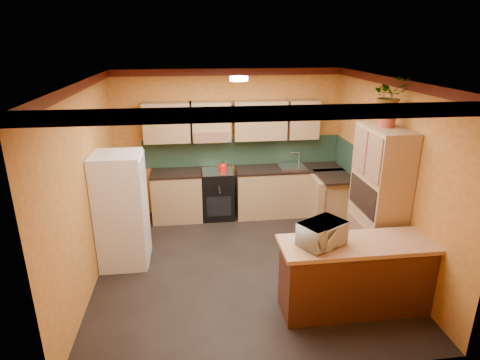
# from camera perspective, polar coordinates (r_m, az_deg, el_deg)

# --- Properties ---
(room_shell) EXTENTS (4.24, 4.24, 2.72)m
(room_shell) POSITION_cam_1_polar(r_m,az_deg,el_deg) (5.61, 0.46, 8.08)
(room_shell) COLOR black
(room_shell) RESTS_ON ground
(base_cabinets_back) EXTENTS (3.65, 0.60, 0.88)m
(base_cabinets_back) POSITION_cam_1_polar(r_m,az_deg,el_deg) (7.57, 1.54, -1.87)
(base_cabinets_back) COLOR tan
(base_cabinets_back) RESTS_ON ground
(countertop_back) EXTENTS (3.65, 0.62, 0.04)m
(countertop_back) POSITION_cam_1_polar(r_m,az_deg,el_deg) (7.42, 1.57, 1.45)
(countertop_back) COLOR black
(countertop_back) RESTS_ON base_cabinets_back
(stove) EXTENTS (0.58, 0.58, 0.91)m
(stove) POSITION_cam_1_polar(r_m,az_deg,el_deg) (7.50, -3.18, -1.97)
(stove) COLOR black
(stove) RESTS_ON ground
(kettle) EXTENTS (0.21, 0.21, 0.18)m
(kettle) POSITION_cam_1_polar(r_m,az_deg,el_deg) (7.28, -2.45, 1.91)
(kettle) COLOR red
(kettle) RESTS_ON stove
(sink) EXTENTS (0.48, 0.40, 0.03)m
(sink) POSITION_cam_1_polar(r_m,az_deg,el_deg) (7.56, 7.40, 1.92)
(sink) COLOR silver
(sink) RESTS_ON countertop_back
(base_cabinets_right) EXTENTS (0.60, 0.80, 0.88)m
(base_cabinets_right) POSITION_cam_1_polar(r_m,az_deg,el_deg) (7.41, 13.19, -2.89)
(base_cabinets_right) COLOR tan
(base_cabinets_right) RESTS_ON ground
(countertop_right) EXTENTS (0.62, 0.80, 0.04)m
(countertop_right) POSITION_cam_1_polar(r_m,az_deg,el_deg) (7.25, 13.47, 0.47)
(countertop_right) COLOR black
(countertop_right) RESTS_ON base_cabinets_right
(fridge) EXTENTS (0.68, 0.66, 1.70)m
(fridge) POSITION_cam_1_polar(r_m,az_deg,el_deg) (6.06, -16.52, -4.17)
(fridge) COLOR white
(fridge) RESTS_ON ground
(pantry) EXTENTS (0.48, 0.90, 2.10)m
(pantry) POSITION_cam_1_polar(r_m,az_deg,el_deg) (5.91, 19.08, -2.93)
(pantry) COLOR tan
(pantry) RESTS_ON ground
(fern_pot) EXTENTS (0.22, 0.22, 0.16)m
(fern_pot) POSITION_cam_1_polar(r_m,az_deg,el_deg) (5.65, 20.12, 7.93)
(fern_pot) COLOR #A83C28
(fern_pot) RESTS_ON pantry
(fern) EXTENTS (0.48, 0.43, 0.49)m
(fern) POSITION_cam_1_polar(r_m,az_deg,el_deg) (5.60, 20.51, 11.19)
(fern) COLOR tan
(fern) RESTS_ON fern_pot
(breakfast_bar) EXTENTS (1.80, 0.55, 0.88)m
(breakfast_bar) POSITION_cam_1_polar(r_m,az_deg,el_deg) (5.23, 16.14, -13.23)
(breakfast_bar) COLOR #542713
(breakfast_bar) RESTS_ON ground
(bar_top) EXTENTS (1.90, 0.65, 0.05)m
(bar_top) POSITION_cam_1_polar(r_m,az_deg,el_deg) (5.00, 16.64, -8.72)
(bar_top) COLOR tan
(bar_top) RESTS_ON breakfast_bar
(microwave) EXTENTS (0.62, 0.56, 0.29)m
(microwave) POSITION_cam_1_polar(r_m,az_deg,el_deg) (4.76, 11.58, -7.48)
(microwave) COLOR white
(microwave) RESTS_ON bar_top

